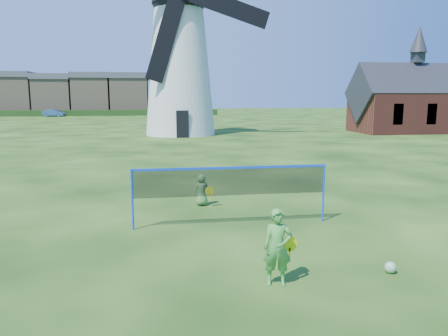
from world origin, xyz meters
name	(u,v)px	position (x,y,z in m)	size (l,w,h in m)	color
ground	(219,230)	(0.00, 0.00, 0.00)	(220.00, 220.00, 0.00)	black
windmill	(180,61)	(0.47, 27.35, 6.32)	(14.52, 6.00, 18.85)	silver
chapel	(415,103)	(22.11, 26.68, 2.70)	(11.35, 5.50, 9.59)	brown
badminton_net	(231,182)	(0.37, 0.39, 1.14)	(5.05, 0.05, 1.55)	blue
player_girl	(278,247)	(0.59, -3.23, 0.69)	(0.70, 0.42, 1.38)	green
player_boy	(202,190)	(-0.17, 2.54, 0.49)	(0.62, 0.42, 0.97)	#528842
play_ball	(390,267)	(2.85, -3.08, 0.11)	(0.22, 0.22, 0.22)	green
terraced_houses	(30,94)	(-24.16, 72.00, 3.78)	(56.05, 8.40, 8.07)	#9B8567
hedge	(35,113)	(-22.00, 66.00, 0.50)	(62.00, 0.80, 1.00)	#193814
car_right	(54,113)	(-18.55, 64.54, 0.59)	(1.26, 3.60, 1.19)	navy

